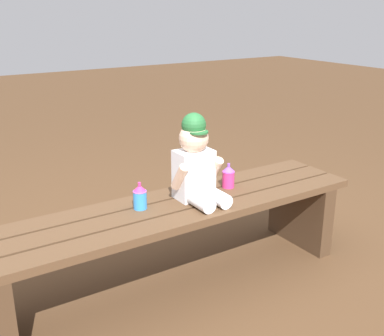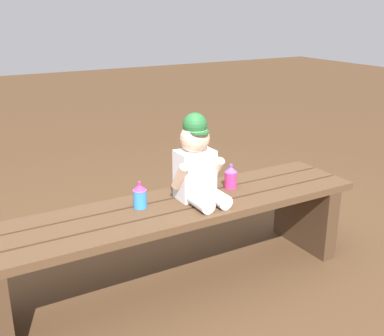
% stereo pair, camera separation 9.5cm
% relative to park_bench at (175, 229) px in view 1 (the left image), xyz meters
% --- Properties ---
extents(ground_plane, '(16.00, 16.00, 0.00)m').
position_rel_park_bench_xyz_m(ground_plane, '(0.00, 0.00, -0.29)').
color(ground_plane, '#4C331E').
extents(park_bench, '(1.85, 0.41, 0.41)m').
position_rel_park_bench_xyz_m(park_bench, '(0.00, 0.00, 0.00)').
color(park_bench, '#513823').
rests_on(park_bench, ground_plane).
extents(child_figure, '(0.23, 0.27, 0.40)m').
position_rel_park_bench_xyz_m(child_figure, '(0.12, 0.01, 0.30)').
color(child_figure, white).
rests_on(child_figure, park_bench).
extents(sippy_cup_left, '(0.06, 0.06, 0.12)m').
position_rel_park_bench_xyz_m(sippy_cup_left, '(-0.15, 0.05, 0.18)').
color(sippy_cup_left, '#338CE5').
rests_on(sippy_cup_left, park_bench).
extents(sippy_cup_right, '(0.06, 0.06, 0.12)m').
position_rel_park_bench_xyz_m(sippy_cup_right, '(0.34, 0.05, 0.18)').
color(sippy_cup_right, '#E5337F').
rests_on(sippy_cup_right, park_bench).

